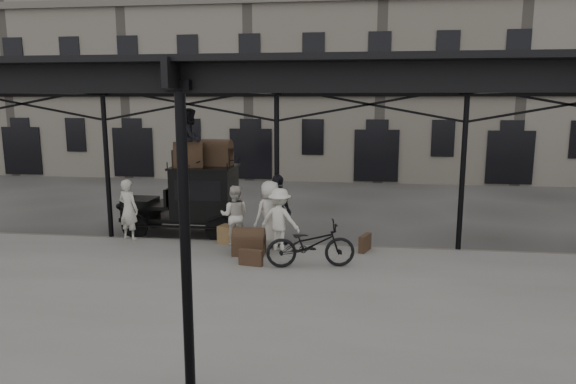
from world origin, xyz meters
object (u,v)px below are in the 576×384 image
porter_official (278,210)px  steamer_trunk_roof_near (188,156)px  steamer_trunk_platform (249,243)px  taxi (195,197)px  bicycle (311,244)px  porter_left (128,209)px

porter_official → steamer_trunk_roof_near: size_ratio=2.32×
steamer_trunk_platform → taxi: bearing=131.0°
taxi → porter_official: bearing=-24.1°
taxi → steamer_trunk_platform: size_ratio=4.39×
taxi → steamer_trunk_roof_near: steamer_trunk_roof_near is taller
bicycle → taxi: bearing=40.4°
porter_official → bicycle: porter_official is taller
porter_official → steamer_trunk_roof_near: 3.31m
porter_official → steamer_trunk_platform: (-0.62, -1.03, -0.69)m
taxi → porter_left: size_ratio=2.06×
steamer_trunk_platform → steamer_trunk_roof_near: bearing=135.3°
taxi → porter_left: bearing=-142.3°
taxi → bicycle: size_ratio=1.70×
taxi → bicycle: taxi is taller
taxi → steamer_trunk_roof_near: (-0.08, -0.25, 1.29)m
porter_left → steamer_trunk_roof_near: bearing=-128.1°
bicycle → steamer_trunk_roof_near: size_ratio=2.51×
porter_left → steamer_trunk_roof_near: 2.33m
taxi → porter_left: (-1.60, -1.24, -0.17)m
steamer_trunk_roof_near → steamer_trunk_platform: 3.64m
taxi → porter_official: size_ratio=1.83×
porter_left → porter_official: (4.38, 0.00, 0.11)m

